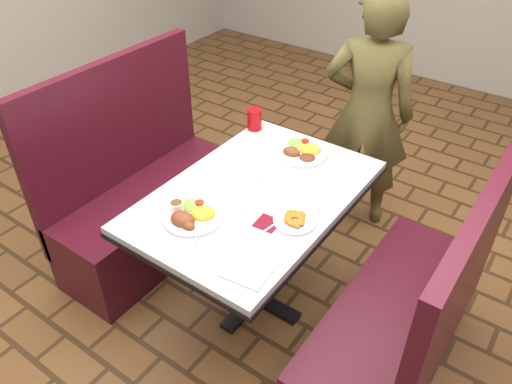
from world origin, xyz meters
TOP-DOWN VIEW (x-y plane):
  - dining_table at (0.00, 0.00)m, footprint 0.81×1.21m
  - booth_bench_left at (-0.80, 0.00)m, footprint 0.47×1.20m
  - booth_bench_right at (0.80, 0.00)m, footprint 0.47×1.20m
  - diner_person at (0.09, 1.03)m, footprint 0.63×0.51m
  - near_dinner_plate at (-0.12, -0.32)m, footprint 0.27×0.27m
  - far_dinner_plate at (-0.00, 0.42)m, footprint 0.28×0.28m
  - plantain_plate at (0.27, -0.08)m, footprint 0.19×0.19m
  - maroon_napkin at (0.17, -0.16)m, footprint 0.11×0.11m
  - spoon_utensil at (0.20, -0.17)m, footprint 0.03×0.12m
  - red_tumbler at (-0.36, 0.49)m, footprint 0.08×0.08m
  - paper_napkin at (0.27, -0.45)m, footprint 0.20×0.16m
  - knife_utensil at (-0.03, -0.38)m, footprint 0.07×0.14m
  - fork_utensil at (-0.06, -0.36)m, footprint 0.06×0.16m
  - lettuce_shreds at (0.04, 0.06)m, footprint 0.28×0.32m

SIDE VIEW (x-z plane):
  - booth_bench_left at x=-0.80m, z-range -0.26..0.92m
  - booth_bench_right at x=0.80m, z-range -0.26..0.92m
  - dining_table at x=0.00m, z-range 0.28..1.03m
  - lettuce_shreds at x=0.04m, z-range 0.75..0.75m
  - maroon_napkin at x=0.17m, z-range 0.75..0.75m
  - spoon_utensil at x=0.20m, z-range 0.75..0.76m
  - diner_person at x=0.09m, z-range 0.00..1.51m
  - paper_napkin at x=0.27m, z-range 0.75..0.76m
  - knife_utensil at x=-0.03m, z-range 0.76..0.76m
  - fork_utensil at x=-0.06m, z-range 0.76..0.76m
  - plantain_plate at x=0.27m, z-range 0.75..0.78m
  - far_dinner_plate at x=0.00m, z-range 0.74..0.81m
  - near_dinner_plate at x=-0.12m, z-range 0.74..0.82m
  - red_tumbler at x=-0.36m, z-range 0.75..0.87m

